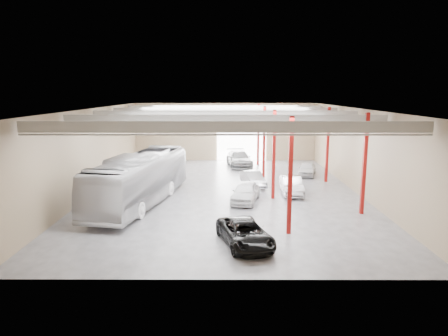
{
  "coord_description": "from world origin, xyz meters",
  "views": [
    {
      "loc": [
        0.01,
        -32.74,
        8.35
      ],
      "look_at": [
        -0.09,
        -0.64,
        2.2
      ],
      "focal_mm": 32.0,
      "sensor_mm": 36.0,
      "label": 1
    }
  ],
  "objects_px": {
    "coach_bus": "(140,179)",
    "car_row_c": "(239,159)",
    "car_row_a": "(245,192)",
    "car_right_far": "(307,169)",
    "car_row_b": "(253,179)",
    "car_right_near": "(292,185)",
    "black_sedan": "(245,233)"
  },
  "relations": [
    {
      "from": "coach_bus",
      "to": "car_row_c",
      "type": "xyz_separation_m",
      "value": [
        7.97,
        15.44,
        -1.04
      ]
    },
    {
      "from": "black_sedan",
      "to": "car_row_b",
      "type": "distance_m",
      "value": 14.13
    },
    {
      "from": "coach_bus",
      "to": "car_right_near",
      "type": "relative_size",
      "value": 3.04
    },
    {
      "from": "black_sedan",
      "to": "car_row_c",
      "type": "relative_size",
      "value": 0.83
    },
    {
      "from": "car_row_a",
      "to": "car_row_b",
      "type": "relative_size",
      "value": 1.12
    },
    {
      "from": "coach_bus",
      "to": "car_row_c",
      "type": "relative_size",
      "value": 2.3
    },
    {
      "from": "car_right_near",
      "to": "car_row_b",
      "type": "bearing_deg",
      "value": 138.17
    },
    {
      "from": "coach_bus",
      "to": "car_row_b",
      "type": "distance_m",
      "value": 10.6
    },
    {
      "from": "car_row_a",
      "to": "black_sedan",
      "type": "bearing_deg",
      "value": -80.38
    },
    {
      "from": "black_sedan",
      "to": "car_right_near",
      "type": "height_order",
      "value": "car_right_near"
    },
    {
      "from": "black_sedan",
      "to": "car_row_b",
      "type": "xyz_separation_m",
      "value": [
        1.41,
        14.06,
        -0.02
      ]
    },
    {
      "from": "car_row_c",
      "to": "car_row_b",
      "type": "bearing_deg",
      "value": -92.21
    },
    {
      "from": "car_right_far",
      "to": "coach_bus",
      "type": "bearing_deg",
      "value": -128.75
    },
    {
      "from": "coach_bus",
      "to": "car_row_b",
      "type": "height_order",
      "value": "coach_bus"
    },
    {
      "from": "black_sedan",
      "to": "car_right_far",
      "type": "distance_m",
      "value": 20.09
    },
    {
      "from": "black_sedan",
      "to": "car_right_far",
      "type": "xyz_separation_m",
      "value": [
        7.21,
        18.75,
        -0.01
      ]
    },
    {
      "from": "car_row_b",
      "to": "car_right_far",
      "type": "xyz_separation_m",
      "value": [
        5.8,
        4.69,
        0.01
      ]
    },
    {
      "from": "black_sedan",
      "to": "car_row_b",
      "type": "height_order",
      "value": "black_sedan"
    },
    {
      "from": "coach_bus",
      "to": "car_row_c",
      "type": "bearing_deg",
      "value": 73.41
    },
    {
      "from": "car_right_near",
      "to": "black_sedan",
      "type": "bearing_deg",
      "value": -110.09
    },
    {
      "from": "car_right_near",
      "to": "car_right_far",
      "type": "relative_size",
      "value": 1.13
    },
    {
      "from": "coach_bus",
      "to": "car_right_far",
      "type": "relative_size",
      "value": 3.43
    },
    {
      "from": "car_row_b",
      "to": "car_row_a",
      "type": "bearing_deg",
      "value": -113.79
    },
    {
      "from": "coach_bus",
      "to": "car_right_far",
      "type": "bearing_deg",
      "value": 45.83
    },
    {
      "from": "black_sedan",
      "to": "car_row_b",
      "type": "relative_size",
      "value": 1.22
    },
    {
      "from": "car_row_a",
      "to": "car_right_near",
      "type": "bearing_deg",
      "value": 43.96
    },
    {
      "from": "coach_bus",
      "to": "car_row_a",
      "type": "xyz_separation_m",
      "value": [
        7.96,
        0.44,
        -1.13
      ]
    },
    {
      "from": "car_row_a",
      "to": "car_right_far",
      "type": "bearing_deg",
      "value": 68.45
    },
    {
      "from": "car_row_a",
      "to": "car_row_c",
      "type": "bearing_deg",
      "value": 102.64
    },
    {
      "from": "car_row_a",
      "to": "car_right_far",
      "type": "relative_size",
      "value": 1.13
    },
    {
      "from": "car_row_a",
      "to": "car_right_near",
      "type": "distance_m",
      "value": 4.6
    },
    {
      "from": "car_row_c",
      "to": "car_right_far",
      "type": "height_order",
      "value": "car_row_c"
    }
  ]
}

